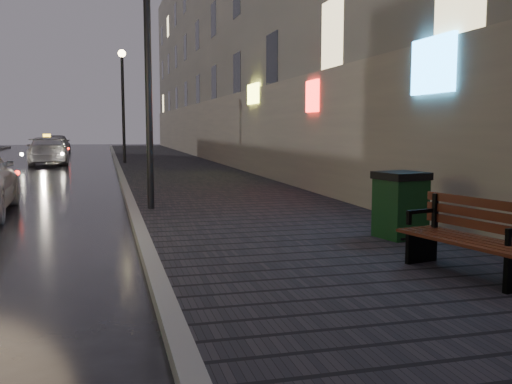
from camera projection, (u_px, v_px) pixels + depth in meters
ground at (6, 315)px, 5.50m from camera, size 120.00×120.00×0.00m
sidewalk at (170, 165)px, 26.66m from camera, size 4.60×58.00×0.15m
curb at (118, 166)px, 26.05m from camera, size 0.20×58.00×0.15m
building_near at (220, 40)px, 30.59m from camera, size 1.80×50.00×13.00m
lamp_near at (148, 43)px, 11.34m from camera, size 0.36×0.36×5.28m
lamp_far at (123, 92)px, 26.71m from camera, size 0.36×0.36×5.28m
bench at (472, 237)px, 6.39m from camera, size 0.94×1.77×0.86m
trash_bin at (400, 204)px, 8.55m from camera, size 0.76×0.76×0.99m
taxi_mid at (47, 151)px, 28.10m from camera, size 2.39×4.87×1.36m
car_far at (57, 144)px, 40.54m from camera, size 1.70×4.12×1.39m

